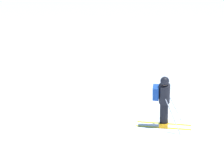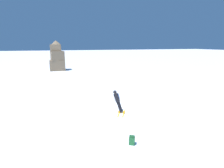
% 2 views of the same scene
% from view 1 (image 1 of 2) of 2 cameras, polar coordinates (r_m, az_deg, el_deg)
% --- Properties ---
extents(ground_plane, '(300.00, 300.00, 0.00)m').
position_cam_1_polar(ground_plane, '(13.41, 5.33, -4.26)').
color(ground_plane, white).
extents(skier, '(1.47, 1.75, 1.84)m').
position_cam_1_polar(skier, '(11.63, 7.84, -2.33)').
color(skier, yellow).
rests_on(skier, ground).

